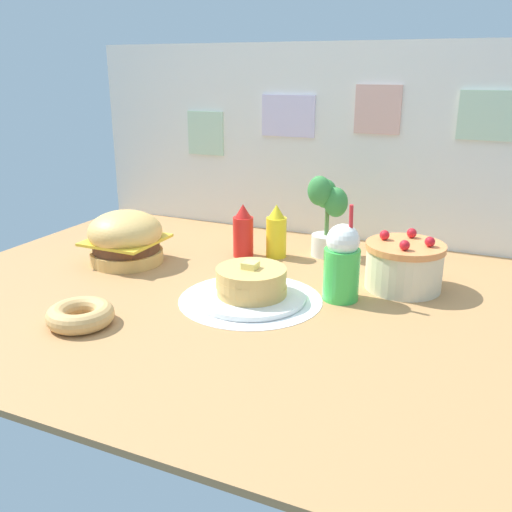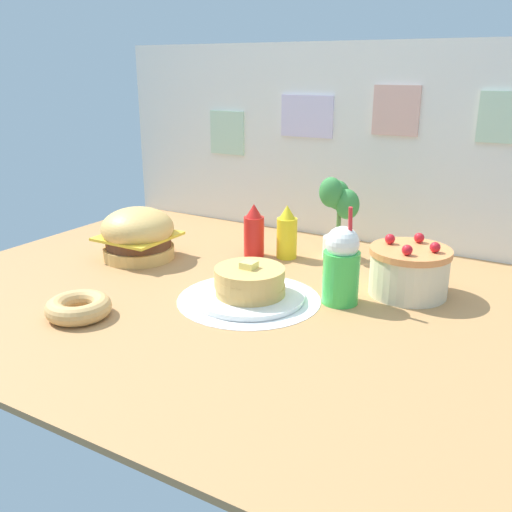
{
  "view_description": "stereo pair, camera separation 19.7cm",
  "coord_description": "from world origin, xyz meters",
  "px_view_note": "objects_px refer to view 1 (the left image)",
  "views": [
    {
      "loc": [
        0.79,
        -1.66,
        0.77
      ],
      "look_at": [
        0.02,
        0.04,
        0.14
      ],
      "focal_mm": 39.84,
      "sensor_mm": 36.0,
      "label": 1
    },
    {
      "loc": [
        0.97,
        -1.57,
        0.77
      ],
      "look_at": [
        0.02,
        0.04,
        0.14
      ],
      "focal_mm": 39.84,
      "sensor_mm": 36.0,
      "label": 2
    }
  ],
  "objects_px": {
    "mustard_bottle": "(276,233)",
    "cream_soda_cup": "(342,263)",
    "layer_cake": "(404,265)",
    "ketchup_bottle": "(243,232)",
    "burger": "(126,238)",
    "donut_pink_glaze": "(80,315)",
    "pancake_stack": "(251,286)",
    "potted_plant": "(326,213)"
  },
  "relations": [
    {
      "from": "mustard_bottle",
      "to": "cream_soda_cup",
      "type": "height_order",
      "value": "cream_soda_cup"
    },
    {
      "from": "layer_cake",
      "to": "ketchup_bottle",
      "type": "height_order",
      "value": "ketchup_bottle"
    },
    {
      "from": "burger",
      "to": "donut_pink_glaze",
      "type": "distance_m",
      "value": 0.6
    },
    {
      "from": "pancake_stack",
      "to": "ketchup_bottle",
      "type": "distance_m",
      "value": 0.49
    },
    {
      "from": "burger",
      "to": "cream_soda_cup",
      "type": "distance_m",
      "value": 0.91
    },
    {
      "from": "burger",
      "to": "mustard_bottle",
      "type": "distance_m",
      "value": 0.62
    },
    {
      "from": "layer_cake",
      "to": "cream_soda_cup",
      "type": "bearing_deg",
      "value": -132.6
    },
    {
      "from": "burger",
      "to": "ketchup_bottle",
      "type": "distance_m",
      "value": 0.49
    },
    {
      "from": "layer_cake",
      "to": "donut_pink_glaze",
      "type": "height_order",
      "value": "layer_cake"
    },
    {
      "from": "pancake_stack",
      "to": "cream_soda_cup",
      "type": "xyz_separation_m",
      "value": [
        0.28,
        0.14,
        0.08
      ]
    },
    {
      "from": "potted_plant",
      "to": "ketchup_bottle",
      "type": "bearing_deg",
      "value": -153.77
    },
    {
      "from": "donut_pink_glaze",
      "to": "potted_plant",
      "type": "relative_size",
      "value": 0.61
    },
    {
      "from": "cream_soda_cup",
      "to": "potted_plant",
      "type": "relative_size",
      "value": 0.98
    },
    {
      "from": "pancake_stack",
      "to": "mustard_bottle",
      "type": "height_order",
      "value": "mustard_bottle"
    },
    {
      "from": "pancake_stack",
      "to": "donut_pink_glaze",
      "type": "xyz_separation_m",
      "value": [
        -0.4,
        -0.4,
        -0.02
      ]
    },
    {
      "from": "pancake_stack",
      "to": "potted_plant",
      "type": "height_order",
      "value": "potted_plant"
    },
    {
      "from": "ketchup_bottle",
      "to": "mustard_bottle",
      "type": "distance_m",
      "value": 0.14
    },
    {
      "from": "mustard_bottle",
      "to": "ketchup_bottle",
      "type": "bearing_deg",
      "value": -158.73
    },
    {
      "from": "mustard_bottle",
      "to": "cream_soda_cup",
      "type": "relative_size",
      "value": 0.67
    },
    {
      "from": "mustard_bottle",
      "to": "donut_pink_glaze",
      "type": "xyz_separation_m",
      "value": [
        -0.3,
        -0.87,
        -0.07
      ]
    },
    {
      "from": "layer_cake",
      "to": "ketchup_bottle",
      "type": "xyz_separation_m",
      "value": [
        -0.69,
        0.09,
        0.02
      ]
    },
    {
      "from": "mustard_bottle",
      "to": "donut_pink_glaze",
      "type": "height_order",
      "value": "mustard_bottle"
    },
    {
      "from": "cream_soda_cup",
      "to": "donut_pink_glaze",
      "type": "bearing_deg",
      "value": -141.7
    },
    {
      "from": "potted_plant",
      "to": "layer_cake",
      "type": "bearing_deg",
      "value": -33.4
    },
    {
      "from": "mustard_bottle",
      "to": "potted_plant",
      "type": "xyz_separation_m",
      "value": [
        0.18,
        0.1,
        0.08
      ]
    },
    {
      "from": "ketchup_bottle",
      "to": "potted_plant",
      "type": "distance_m",
      "value": 0.36
    },
    {
      "from": "pancake_stack",
      "to": "ketchup_bottle",
      "type": "height_order",
      "value": "ketchup_bottle"
    },
    {
      "from": "burger",
      "to": "pancake_stack",
      "type": "xyz_separation_m",
      "value": [
        0.64,
        -0.15,
        -0.05
      ]
    },
    {
      "from": "ketchup_bottle",
      "to": "cream_soda_cup",
      "type": "distance_m",
      "value": 0.59
    },
    {
      "from": "ketchup_bottle",
      "to": "donut_pink_glaze",
      "type": "relative_size",
      "value": 1.08
    },
    {
      "from": "pancake_stack",
      "to": "mustard_bottle",
      "type": "xyz_separation_m",
      "value": [
        -0.1,
        0.47,
        0.05
      ]
    },
    {
      "from": "layer_cake",
      "to": "pancake_stack",
      "type": "bearing_deg",
      "value": -144.19
    },
    {
      "from": "donut_pink_glaze",
      "to": "potted_plant",
      "type": "height_order",
      "value": "potted_plant"
    },
    {
      "from": "ketchup_bottle",
      "to": "donut_pink_glaze",
      "type": "height_order",
      "value": "ketchup_bottle"
    },
    {
      "from": "ketchup_bottle",
      "to": "donut_pink_glaze",
      "type": "distance_m",
      "value": 0.84
    },
    {
      "from": "cream_soda_cup",
      "to": "mustard_bottle",
      "type": "bearing_deg",
      "value": 138.64
    },
    {
      "from": "layer_cake",
      "to": "ketchup_bottle",
      "type": "distance_m",
      "value": 0.7
    },
    {
      "from": "pancake_stack",
      "to": "burger",
      "type": "bearing_deg",
      "value": 166.74
    },
    {
      "from": "pancake_stack",
      "to": "layer_cake",
      "type": "xyz_separation_m",
      "value": [
        0.46,
        0.33,
        0.04
      ]
    },
    {
      "from": "burger",
      "to": "ketchup_bottle",
      "type": "relative_size",
      "value": 1.33
    },
    {
      "from": "mustard_bottle",
      "to": "cream_soda_cup",
      "type": "xyz_separation_m",
      "value": [
        0.38,
        -0.34,
        0.03
      ]
    },
    {
      "from": "layer_cake",
      "to": "donut_pink_glaze",
      "type": "bearing_deg",
      "value": -139.59
    }
  ]
}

